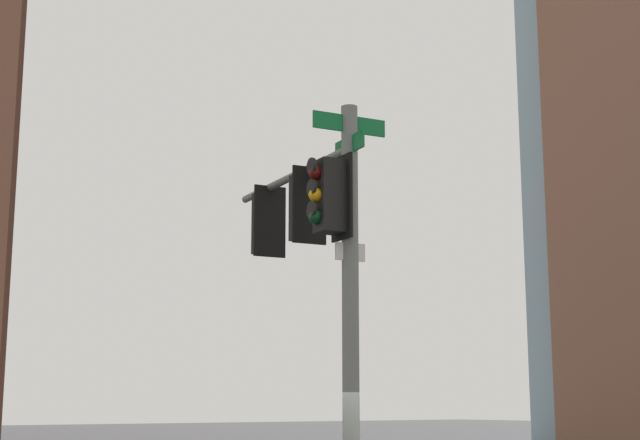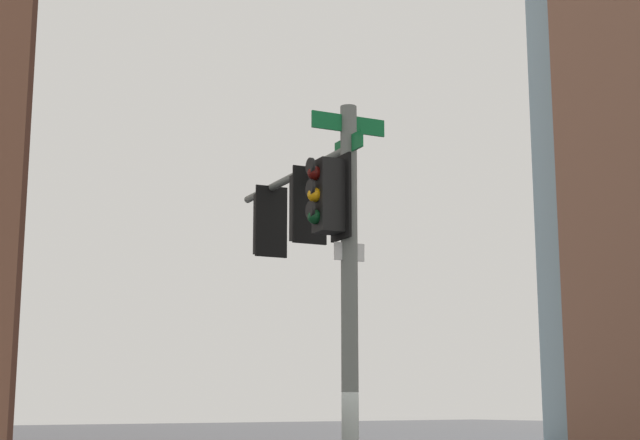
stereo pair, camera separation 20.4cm
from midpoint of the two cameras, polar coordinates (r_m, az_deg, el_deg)
The scene contains 1 object.
signal_pole_assembly at distance 13.82m, azimuth -0.69°, elevation -1.72°, with size 4.10×1.33×6.41m.
Camera 1 is at (9.94, -8.26, 2.35)m, focal length 54.15 mm.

